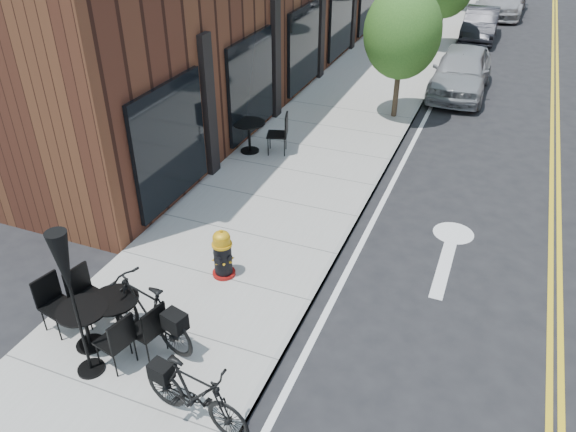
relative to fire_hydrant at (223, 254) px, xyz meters
The scene contains 12 objects.
ground 1.87m from the fire_hydrant, ahead, with size 120.00×120.00×0.00m, color black.
sidewalk_near 9.93m from the fire_hydrant, 91.32° to the left, with size 4.00×70.00×0.12m, color #9E9B93.
tree_near_a 9.21m from the fire_hydrant, 82.50° to the left, with size 2.20×2.20×3.81m.
fire_hydrant is the anchor object (origin of this frame).
bicycle_left 1.96m from the fire_hydrant, 99.22° to the right, with size 0.55×1.95×1.17m, color black.
bicycle_right 3.25m from the fire_hydrant, 68.78° to the right, with size 0.49×1.73×1.04m, color black.
bistro_set_a 2.20m from the fire_hydrant, 112.12° to the right, with size 1.85×0.93×0.97m.
bistro_set_b 2.67m from the fire_hydrant, 115.07° to the right, with size 1.86×0.93×0.98m.
bistro_set_c 5.32m from the fire_hydrant, 110.09° to the left, with size 2.04×1.07×1.07m.
patio_umbrella 3.23m from the fire_hydrant, 105.41° to the right, with size 0.41×0.41×2.50m.
parked_car_a 12.36m from the fire_hydrant, 77.46° to the left, with size 1.79×4.45×1.52m, color gray.
parked_car_b 19.69m from the fire_hydrant, 82.49° to the left, with size 1.39×3.99×1.31m, color black.
Camera 1 is at (2.44, -7.16, 6.61)m, focal length 35.00 mm.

